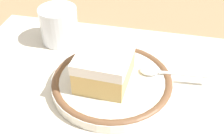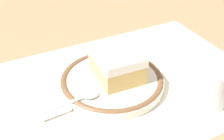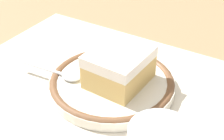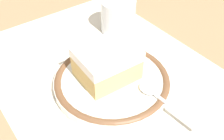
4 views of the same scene
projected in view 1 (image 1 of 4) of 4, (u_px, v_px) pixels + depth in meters
name	position (u px, v px, depth m)	size (l,w,h in m)	color
ground_plane	(106.00, 83.00, 0.51)	(2.40, 2.40, 0.00)	#9E7551
placemat	(106.00, 83.00, 0.51)	(0.55, 0.37, 0.00)	beige
plate	(112.00, 82.00, 0.49)	(0.20, 0.20, 0.02)	silver
cake_slice	(104.00, 66.00, 0.47)	(0.09, 0.10, 0.06)	#DBB76B
spoon	(161.00, 72.00, 0.50)	(0.12, 0.03, 0.01)	silver
cup	(59.00, 27.00, 0.59)	(0.08, 0.08, 0.07)	silver
napkin	(223.00, 68.00, 0.54)	(0.12, 0.12, 0.00)	white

